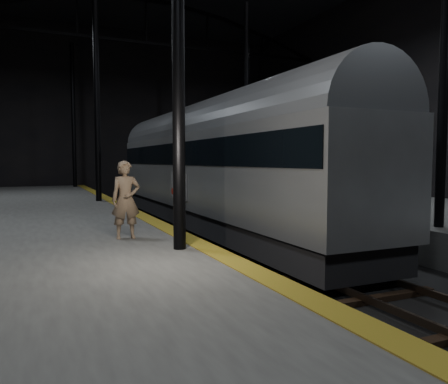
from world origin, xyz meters
TOP-DOWN VIEW (x-y plane):
  - ground at (0.00, 0.00)m, footprint 44.00×44.00m
  - platform_right at (7.50, 0.00)m, footprint 9.00×43.80m
  - tactile_strip at (-3.25, 0.00)m, footprint 0.50×43.80m
  - track at (0.00, 0.00)m, footprint 2.40×43.00m
  - train at (-0.00, 3.80)m, footprint 2.87×19.18m
  - woman at (-4.58, -2.31)m, footprint 0.70×0.48m

SIDE VIEW (x-z plane):
  - ground at x=0.00m, z-range 0.00..0.00m
  - track at x=0.00m, z-range -0.05..0.19m
  - platform_right at x=7.50m, z-range 0.00..1.00m
  - tactile_strip at x=-3.25m, z-range 1.00..1.01m
  - woman at x=-4.58m, z-range 1.00..2.85m
  - train at x=0.00m, z-range 0.30..5.42m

